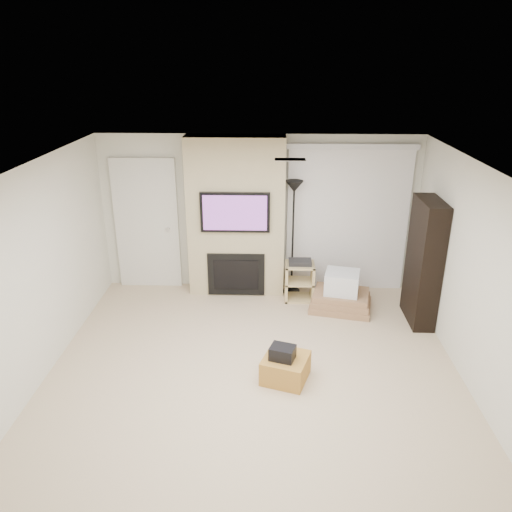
{
  "coord_description": "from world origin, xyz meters",
  "views": [
    {
      "loc": [
        0.18,
        -4.85,
        3.6
      ],
      "look_at": [
        0.0,
        1.2,
        1.15
      ],
      "focal_mm": 35.0,
      "sensor_mm": 36.0,
      "label": 1
    }
  ],
  "objects_px": {
    "av_stand": "(299,279)",
    "box_stack": "(341,295)",
    "floor_lamp": "(294,206)",
    "ottoman": "(286,368)",
    "bookshelf": "(424,262)"
  },
  "relations": [
    {
      "from": "ottoman",
      "to": "box_stack",
      "type": "xyz_separation_m",
      "value": [
        0.88,
        1.81,
        0.08
      ]
    },
    {
      "from": "ottoman",
      "to": "floor_lamp",
      "type": "height_order",
      "value": "floor_lamp"
    },
    {
      "from": "ottoman",
      "to": "box_stack",
      "type": "height_order",
      "value": "box_stack"
    },
    {
      "from": "box_stack",
      "to": "bookshelf",
      "type": "height_order",
      "value": "bookshelf"
    },
    {
      "from": "av_stand",
      "to": "floor_lamp",
      "type": "bearing_deg",
      "value": 114.38
    },
    {
      "from": "ottoman",
      "to": "box_stack",
      "type": "relative_size",
      "value": 0.49
    },
    {
      "from": "floor_lamp",
      "to": "bookshelf",
      "type": "distance_m",
      "value": 2.07
    },
    {
      "from": "av_stand",
      "to": "box_stack",
      "type": "bearing_deg",
      "value": -26.16
    },
    {
      "from": "ottoman",
      "to": "box_stack",
      "type": "bearing_deg",
      "value": 64.02
    },
    {
      "from": "floor_lamp",
      "to": "av_stand",
      "type": "xyz_separation_m",
      "value": [
        0.11,
        -0.25,
        -1.11
      ]
    },
    {
      "from": "floor_lamp",
      "to": "bookshelf",
      "type": "relative_size",
      "value": 1.03
    },
    {
      "from": "floor_lamp",
      "to": "box_stack",
      "type": "height_order",
      "value": "floor_lamp"
    },
    {
      "from": "floor_lamp",
      "to": "av_stand",
      "type": "height_order",
      "value": "floor_lamp"
    },
    {
      "from": "ottoman",
      "to": "av_stand",
      "type": "xyz_separation_m",
      "value": [
        0.27,
        2.12,
        0.2
      ]
    },
    {
      "from": "av_stand",
      "to": "bookshelf",
      "type": "relative_size",
      "value": 0.37
    }
  ]
}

